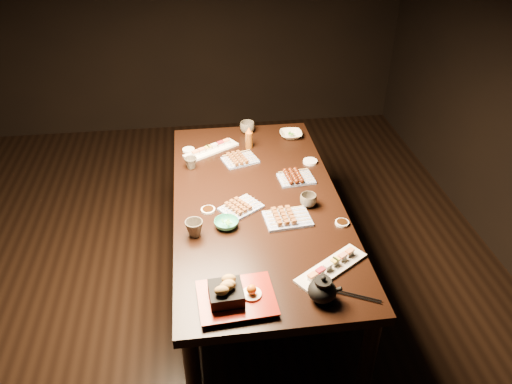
{
  "coord_description": "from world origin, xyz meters",
  "views": [
    {
      "loc": [
        0.01,
        -2.2,
        2.3
      ],
      "look_at": [
        0.3,
        0.06,
        0.77
      ],
      "focal_mm": 35.0,
      "sensor_mm": 36.0,
      "label": 1
    }
  ],
  "objects_px": {
    "teacup_near_left": "(194,228)",
    "edamame_bowl_cream": "(291,135)",
    "dining_table": "(257,253)",
    "edamame_bowl_green": "(226,224)",
    "sushi_platter_near": "(331,265)",
    "teacup_far_right": "(247,127)",
    "teacup_mid_right": "(308,200)",
    "teapot": "(322,288)",
    "yakitori_plate_left": "(240,157)",
    "tempura_tray": "(236,291)",
    "yakitori_plate_center": "(241,205)",
    "condiment_bottle": "(249,138)",
    "teacup_far_left": "(191,163)",
    "yakitori_plate_right": "(288,215)",
    "sushi_platter_far": "(211,148)"
  },
  "relations": [
    {
      "from": "sushi_platter_near",
      "to": "condiment_bottle",
      "type": "height_order",
      "value": "condiment_bottle"
    },
    {
      "from": "sushi_platter_near",
      "to": "teacup_far_right",
      "type": "xyz_separation_m",
      "value": [
        -0.22,
        1.39,
        0.02
      ]
    },
    {
      "from": "dining_table",
      "to": "edamame_bowl_green",
      "type": "xyz_separation_m",
      "value": [
        -0.18,
        -0.21,
        0.39
      ]
    },
    {
      "from": "sushi_platter_near",
      "to": "condiment_bottle",
      "type": "bearing_deg",
      "value": 67.82
    },
    {
      "from": "yakitori_plate_center",
      "to": "edamame_bowl_green",
      "type": "xyz_separation_m",
      "value": [
        -0.09,
        -0.14,
        -0.01
      ]
    },
    {
      "from": "yakitori_plate_center",
      "to": "condiment_bottle",
      "type": "bearing_deg",
      "value": 44.94
    },
    {
      "from": "teacup_far_left",
      "to": "condiment_bottle",
      "type": "distance_m",
      "value": 0.43
    },
    {
      "from": "teacup_near_left",
      "to": "edamame_bowl_cream",
      "type": "bearing_deg",
      "value": 55.31
    },
    {
      "from": "yakitori_plate_right",
      "to": "teacup_far_right",
      "type": "xyz_separation_m",
      "value": [
        -0.09,
        1.0,
        0.01
      ]
    },
    {
      "from": "yakitori_plate_left",
      "to": "yakitori_plate_center",
      "type": "bearing_deg",
      "value": -112.79
    },
    {
      "from": "condiment_bottle",
      "to": "yakitori_plate_left",
      "type": "bearing_deg",
      "value": -114.69
    },
    {
      "from": "dining_table",
      "to": "teacup_near_left",
      "type": "distance_m",
      "value": 0.6
    },
    {
      "from": "tempura_tray",
      "to": "yakitori_plate_center",
      "type": "bearing_deg",
      "value": 78.86
    },
    {
      "from": "sushi_platter_near",
      "to": "edamame_bowl_green",
      "type": "distance_m",
      "value": 0.58
    },
    {
      "from": "teacup_far_left",
      "to": "teapot",
      "type": "xyz_separation_m",
      "value": [
        0.52,
        -1.15,
        0.03
      ]
    },
    {
      "from": "dining_table",
      "to": "yakitori_plate_right",
      "type": "xyz_separation_m",
      "value": [
        0.13,
        -0.2,
        0.4
      ]
    },
    {
      "from": "teacup_far_right",
      "to": "teapot",
      "type": "distance_m",
      "value": 1.57
    },
    {
      "from": "teacup_mid_right",
      "to": "yakitori_plate_right",
      "type": "bearing_deg",
      "value": -140.35
    },
    {
      "from": "dining_table",
      "to": "teacup_mid_right",
      "type": "bearing_deg",
      "value": -19.82
    },
    {
      "from": "sushi_platter_far",
      "to": "edamame_bowl_green",
      "type": "height_order",
      "value": "sushi_platter_far"
    },
    {
      "from": "sushi_platter_near",
      "to": "teacup_far_left",
      "type": "xyz_separation_m",
      "value": [
        -0.61,
        0.97,
        0.01
      ]
    },
    {
      "from": "sushi_platter_near",
      "to": "teacup_mid_right",
      "type": "distance_m",
      "value": 0.5
    },
    {
      "from": "edamame_bowl_cream",
      "to": "condiment_bottle",
      "type": "height_order",
      "value": "condiment_bottle"
    },
    {
      "from": "yakitori_plate_left",
      "to": "edamame_bowl_green",
      "type": "height_order",
      "value": "yakitori_plate_left"
    },
    {
      "from": "yakitori_plate_left",
      "to": "tempura_tray",
      "type": "height_order",
      "value": "tempura_tray"
    },
    {
      "from": "yakitori_plate_left",
      "to": "teacup_far_right",
      "type": "relative_size",
      "value": 2.05
    },
    {
      "from": "yakitori_plate_right",
      "to": "condiment_bottle",
      "type": "bearing_deg",
      "value": 92.36
    },
    {
      "from": "edamame_bowl_green",
      "to": "yakitori_plate_left",
      "type": "bearing_deg",
      "value": 78.01
    },
    {
      "from": "teacup_near_left",
      "to": "teapot",
      "type": "height_order",
      "value": "teapot"
    },
    {
      "from": "sushi_platter_near",
      "to": "yakitori_plate_left",
      "type": "height_order",
      "value": "yakitori_plate_left"
    },
    {
      "from": "edamame_bowl_green",
      "to": "tempura_tray",
      "type": "distance_m",
      "value": 0.52
    },
    {
      "from": "yakitori_plate_center",
      "to": "yakitori_plate_right",
      "type": "xyz_separation_m",
      "value": [
        0.23,
        -0.13,
        0.0
      ]
    },
    {
      "from": "dining_table",
      "to": "sushi_platter_far",
      "type": "distance_m",
      "value": 0.74
    },
    {
      "from": "yakitori_plate_left",
      "to": "teacup_far_left",
      "type": "height_order",
      "value": "teacup_far_left"
    },
    {
      "from": "teacup_far_right",
      "to": "teapot",
      "type": "height_order",
      "value": "teapot"
    },
    {
      "from": "sushi_platter_far",
      "to": "teapot",
      "type": "height_order",
      "value": "teapot"
    },
    {
      "from": "sushi_platter_near",
      "to": "yakitori_plate_right",
      "type": "xyz_separation_m",
      "value": [
        -0.13,
        0.39,
        0.01
      ]
    },
    {
      "from": "sushi_platter_near",
      "to": "yakitori_plate_right",
      "type": "bearing_deg",
      "value": 74.94
    },
    {
      "from": "sushi_platter_far",
      "to": "teapot",
      "type": "distance_m",
      "value": 1.39
    },
    {
      "from": "yakitori_plate_right",
      "to": "edamame_bowl_green",
      "type": "distance_m",
      "value": 0.32
    },
    {
      "from": "sushi_platter_near",
      "to": "teacup_near_left",
      "type": "height_order",
      "value": "teacup_near_left"
    },
    {
      "from": "teacup_far_right",
      "to": "teapot",
      "type": "bearing_deg",
      "value": -85.14
    },
    {
      "from": "teacup_mid_right",
      "to": "condiment_bottle",
      "type": "bearing_deg",
      "value": 109.15
    },
    {
      "from": "yakitori_plate_right",
      "to": "tempura_tray",
      "type": "height_order",
      "value": "tempura_tray"
    },
    {
      "from": "condiment_bottle",
      "to": "teapot",
      "type": "bearing_deg",
      "value": -83.81
    },
    {
      "from": "teacup_mid_right",
      "to": "teapot",
      "type": "bearing_deg",
      "value": -97.61
    },
    {
      "from": "yakitori_plate_center",
      "to": "teacup_far_right",
      "type": "distance_m",
      "value": 0.88
    },
    {
      "from": "tempura_tray",
      "to": "yakitori_plate_left",
      "type": "bearing_deg",
      "value": 79.79
    },
    {
      "from": "dining_table",
      "to": "teacup_near_left",
      "type": "xyz_separation_m",
      "value": [
        -0.35,
        -0.26,
        0.42
      ]
    },
    {
      "from": "sushi_platter_near",
      "to": "yakitori_plate_right",
      "type": "distance_m",
      "value": 0.41
    }
  ]
}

